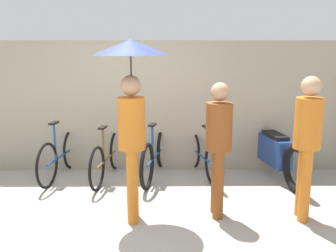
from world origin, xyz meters
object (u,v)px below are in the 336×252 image
(parked_bicycle_0, at_px, (61,155))
(pedestrian_center, at_px, (219,140))
(pedestrian_trailing, at_px, (307,137))
(motorcycle, at_px, (274,152))
(parked_bicycle_3, at_px, (202,155))
(parked_bicycle_1, at_px, (107,157))
(parked_bicycle_2, at_px, (155,155))
(pedestrian_leading, at_px, (131,85))

(parked_bicycle_0, xyz_separation_m, pedestrian_center, (2.33, -1.44, 0.61))
(pedestrian_trailing, bearing_deg, motorcycle, 95.26)
(parked_bicycle_3, height_order, motorcycle, parked_bicycle_3)
(parked_bicycle_1, bearing_deg, parked_bicycle_3, -77.54)
(pedestrian_trailing, distance_m, motorcycle, 1.66)
(parked_bicycle_0, relative_size, pedestrian_center, 0.98)
(parked_bicycle_2, height_order, pedestrian_center, pedestrian_center)
(parked_bicycle_0, relative_size, parked_bicycle_1, 0.98)
(pedestrian_trailing, bearing_deg, parked_bicycle_1, 159.24)
(parked_bicycle_3, xyz_separation_m, pedestrian_center, (0.04, -1.47, 0.63))
(pedestrian_trailing, height_order, motorcycle, pedestrian_trailing)
(parked_bicycle_1, bearing_deg, motorcycle, -79.80)
(parked_bicycle_1, relative_size, pedestrian_center, 1.00)
(parked_bicycle_2, xyz_separation_m, pedestrian_leading, (-0.24, -1.46, 1.28))
(parked_bicycle_3, xyz_separation_m, pedestrian_trailing, (1.08, -1.56, 0.68))
(pedestrian_leading, xyz_separation_m, pedestrian_trailing, (2.08, -0.05, -0.62))
(parked_bicycle_1, relative_size, motorcycle, 0.78)
(parked_bicycle_2, xyz_separation_m, motorcycle, (1.93, 0.02, 0.04))
(pedestrian_leading, relative_size, pedestrian_trailing, 1.24)
(pedestrian_leading, relative_size, motorcycle, 1.01)
(pedestrian_leading, bearing_deg, parked_bicycle_2, 78.88)
(parked_bicycle_1, height_order, pedestrian_leading, pedestrian_leading)
(parked_bicycle_2, bearing_deg, pedestrian_leading, -177.56)
(pedestrian_center, bearing_deg, pedestrian_leading, -178.31)
(parked_bicycle_3, relative_size, pedestrian_leading, 0.73)
(pedestrian_center, bearing_deg, parked_bicycle_1, 138.58)
(parked_bicycle_0, height_order, pedestrian_center, pedestrian_center)
(parked_bicycle_3, height_order, pedestrian_trailing, pedestrian_trailing)
(parked_bicycle_1, distance_m, motorcycle, 2.69)
(parked_bicycle_1, distance_m, pedestrian_center, 2.17)
(parked_bicycle_1, height_order, pedestrian_trailing, pedestrian_trailing)
(parked_bicycle_1, distance_m, pedestrian_trailing, 3.06)
(parked_bicycle_2, height_order, motorcycle, parked_bicycle_2)
(parked_bicycle_2, distance_m, motorcycle, 1.93)
(pedestrian_trailing, relative_size, motorcycle, 0.82)
(parked_bicycle_1, bearing_deg, pedestrian_trailing, -110.61)
(parked_bicycle_1, relative_size, parked_bicycle_3, 1.07)
(motorcycle, bearing_deg, parked_bicycle_0, 80.33)
(pedestrian_center, bearing_deg, pedestrian_trailing, -5.33)
(parked_bicycle_3, bearing_deg, parked_bicycle_0, 76.61)
(parked_bicycle_1, bearing_deg, pedestrian_leading, -150.84)
(parked_bicycle_3, relative_size, pedestrian_trailing, 0.90)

